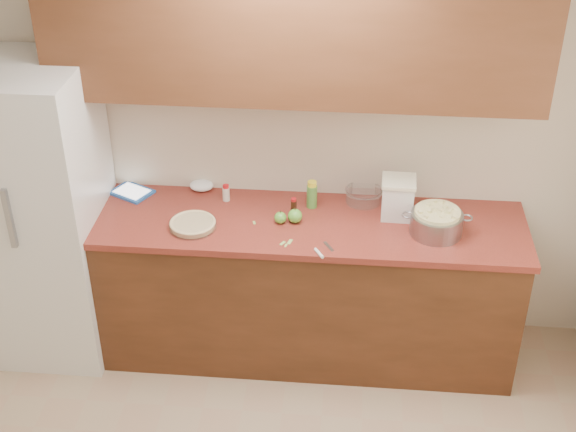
# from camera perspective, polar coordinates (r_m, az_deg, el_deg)

# --- Properties ---
(room_shell) EXTENTS (3.60, 3.60, 3.60)m
(room_shell) POSITION_cam_1_polar(r_m,az_deg,el_deg) (3.09, -2.19, -8.97)
(room_shell) COLOR tan
(room_shell) RESTS_ON ground
(counter_run) EXTENTS (2.64, 0.68, 0.92)m
(counter_run) POSITION_cam_1_polar(r_m,az_deg,el_deg) (4.76, 0.20, -4.99)
(counter_run) COLOR #552C18
(counter_run) RESTS_ON ground
(upper_cabinets) EXTENTS (2.60, 0.34, 0.70)m
(upper_cabinets) POSITION_cam_1_polar(r_m,az_deg,el_deg) (4.19, 0.43, 12.84)
(upper_cabinets) COLOR #5A301B
(upper_cabinets) RESTS_ON room_shell
(fridge) EXTENTS (0.70, 0.70, 1.80)m
(fridge) POSITION_cam_1_polar(r_m,az_deg,el_deg) (4.80, -17.21, 0.10)
(fridge) COLOR silver
(fridge) RESTS_ON ground
(pie) EXTENTS (0.26, 0.26, 0.04)m
(pie) POSITION_cam_1_polar(r_m,az_deg,el_deg) (4.45, -6.79, -0.60)
(pie) COLOR silver
(pie) RESTS_ON counter_run
(colander) EXTENTS (0.38, 0.29, 0.14)m
(colander) POSITION_cam_1_polar(r_m,az_deg,el_deg) (4.43, 10.51, -0.44)
(colander) COLOR gray
(colander) RESTS_ON counter_run
(flour_canister) EXTENTS (0.19, 0.19, 0.23)m
(flour_canister) POSITION_cam_1_polar(r_m,az_deg,el_deg) (4.53, 7.81, 1.32)
(flour_canister) COLOR silver
(flour_canister) RESTS_ON counter_run
(tablet) EXTENTS (0.28, 0.26, 0.02)m
(tablet) POSITION_cam_1_polar(r_m,az_deg,el_deg) (4.84, -11.04, 1.68)
(tablet) COLOR #245DB1
(tablet) RESTS_ON counter_run
(paring_knife) EXTENTS (0.11, 0.17, 0.02)m
(paring_knife) POSITION_cam_1_polar(r_m,az_deg,el_deg) (4.22, 2.32, -2.59)
(paring_knife) COLOR gray
(paring_knife) RESTS_ON counter_run
(lemon_bottle) EXTENTS (0.06, 0.06, 0.16)m
(lemon_bottle) POSITION_cam_1_polar(r_m,az_deg,el_deg) (4.59, 1.71, 1.52)
(lemon_bottle) COLOR #4C8C38
(lemon_bottle) RESTS_ON counter_run
(cinnamon_shaker) EXTENTS (0.04, 0.04, 0.10)m
(cinnamon_shaker) POSITION_cam_1_polar(r_m,az_deg,el_deg) (4.67, -4.43, 1.64)
(cinnamon_shaker) COLOR beige
(cinnamon_shaker) RESTS_ON counter_run
(vanilla_bottle) EXTENTS (0.04, 0.04, 0.10)m
(vanilla_bottle) POSITION_cam_1_polar(r_m,az_deg,el_deg) (4.54, 0.40, 0.71)
(vanilla_bottle) COLOR black
(vanilla_bottle) RESTS_ON counter_run
(mixing_bowl) EXTENTS (0.22, 0.22, 0.08)m
(mixing_bowl) POSITION_cam_1_polar(r_m,az_deg,el_deg) (4.67, 5.39, 1.52)
(mixing_bowl) COLOR silver
(mixing_bowl) RESTS_ON counter_run
(paper_towel) EXTENTS (0.16, 0.14, 0.06)m
(paper_towel) POSITION_cam_1_polar(r_m,az_deg,el_deg) (4.80, -6.16, 2.18)
(paper_towel) COLOR white
(paper_towel) RESTS_ON counter_run
(apple_left) EXTENTS (0.07, 0.07, 0.08)m
(apple_left) POSITION_cam_1_polar(r_m,az_deg,el_deg) (4.46, -0.55, -0.12)
(apple_left) COLOR #58A332
(apple_left) RESTS_ON counter_run
(apple_center) EXTENTS (0.08, 0.08, 0.09)m
(apple_center) POSITION_cam_1_polar(r_m,az_deg,el_deg) (4.46, 0.50, 0.00)
(apple_center) COLOR #58A332
(apple_center) RESTS_ON counter_run
(peel_a) EXTENTS (0.03, 0.05, 0.00)m
(peel_a) POSITION_cam_1_polar(r_m,az_deg,el_deg) (4.31, 0.13, -1.85)
(peel_a) COLOR #A2C761
(peel_a) RESTS_ON counter_run
(peel_b) EXTENTS (0.02, 0.03, 0.00)m
(peel_b) POSITION_cam_1_polar(r_m,az_deg,el_deg) (4.28, -0.16, -2.12)
(peel_b) COLOR #A2C761
(peel_b) RESTS_ON counter_run
(peel_c) EXTENTS (0.03, 0.04, 0.00)m
(peel_c) POSITION_cam_1_polar(r_m,az_deg,el_deg) (4.30, -0.39, -1.95)
(peel_c) COLOR #A2C761
(peel_c) RESTS_ON counter_run
(peel_d) EXTENTS (0.02, 0.03, 0.00)m
(peel_d) POSITION_cam_1_polar(r_m,az_deg,el_deg) (4.48, -2.42, -0.48)
(peel_d) COLOR #A2C761
(peel_d) RESTS_ON counter_run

